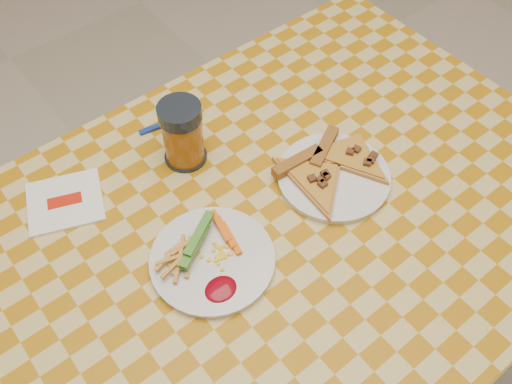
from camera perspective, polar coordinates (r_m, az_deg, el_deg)
ground at (r=1.73m, az=0.91°, el=-17.34°), size 8.00×8.00×0.00m
table at (r=1.12m, az=1.35°, el=-5.23°), size 1.28×0.88×0.76m
plate_left at (r=1.01m, az=-4.38°, el=-6.86°), size 0.27×0.27×0.01m
plate_right at (r=1.12m, az=7.75°, el=1.47°), size 0.26×0.26×0.01m
fries_veggies at (r=1.00m, az=-5.34°, el=-6.04°), size 0.17×0.16×0.04m
pizza_slices at (r=1.12m, az=7.35°, el=2.48°), size 0.28×0.25×0.02m
drink_glass at (r=1.11m, az=-7.35°, el=5.78°), size 0.09×0.09×0.14m
napkin at (r=1.14m, az=-18.56°, el=-0.93°), size 0.18×0.17×0.01m
fork at (r=1.23m, az=-8.36°, el=7.06°), size 0.15×0.04×0.01m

